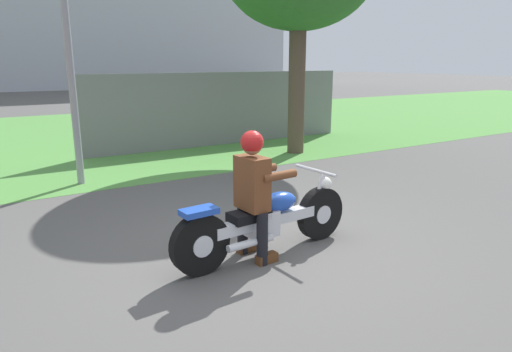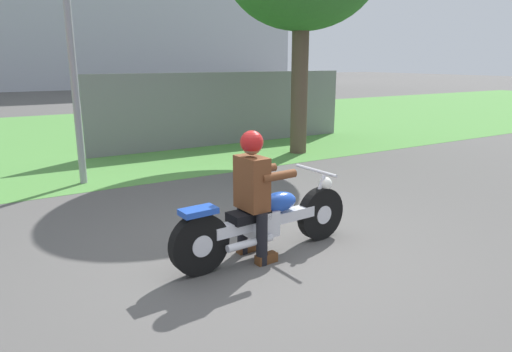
{
  "view_description": "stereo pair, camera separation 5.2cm",
  "coord_description": "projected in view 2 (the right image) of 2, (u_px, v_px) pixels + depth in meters",
  "views": [
    {
      "loc": [
        -2.53,
        -4.01,
        2.08
      ],
      "look_at": [
        0.03,
        0.12,
        0.85
      ],
      "focal_mm": 32.09,
      "sensor_mm": 36.0,
      "label": 1
    },
    {
      "loc": [
        -2.48,
        -4.04,
        2.08
      ],
      "look_at": [
        0.03,
        0.12,
        0.85
      ],
      "focal_mm": 32.09,
      "sensor_mm": 36.0,
      "label": 2
    }
  ],
  "objects": [
    {
      "name": "motorcycle_lead",
      "position": [
        266.0,
        221.0,
        4.96
      ],
      "size": [
        2.26,
        0.66,
        0.87
      ],
      "rotation": [
        0.0,
        0.0,
        0.07
      ],
      "color": "black",
      "rests_on": "ground"
    },
    {
      "name": "rider_lead",
      "position": [
        253.0,
        186.0,
        4.76
      ],
      "size": [
        0.57,
        0.49,
        1.39
      ],
      "rotation": [
        0.0,
        0.0,
        0.07
      ],
      "color": "black",
      "rests_on": "ground"
    },
    {
      "name": "grass_verge",
      "position": [
        85.0,
        136.0,
        12.97
      ],
      "size": [
        60.0,
        12.0,
        0.01
      ],
      "primitive_type": "cube",
      "color": "#549342",
      "rests_on": "ground"
    },
    {
      "name": "ground",
      "position": [
        259.0,
        252.0,
        5.11
      ],
      "size": [
        120.0,
        120.0,
        0.0
      ],
      "primitive_type": "plane",
      "color": "#565451"
    },
    {
      "name": "fence_segment",
      "position": [
        228.0,
        109.0,
        11.5
      ],
      "size": [
        7.0,
        0.06,
        1.8
      ],
      "primitive_type": "cube",
      "color": "slate",
      "rests_on": "ground"
    }
  ]
}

